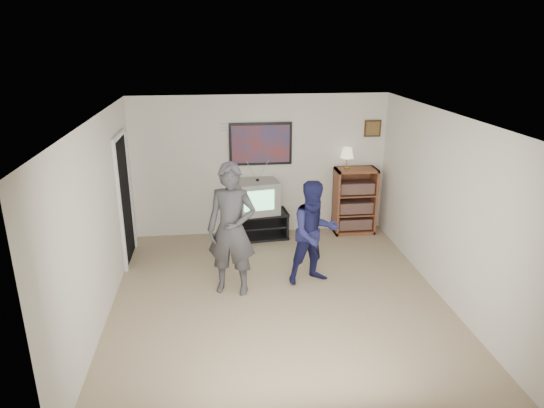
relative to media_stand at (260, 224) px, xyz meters
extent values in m
cube|color=#796D4D|center=(0.04, -2.23, -0.24)|extent=(4.50, 5.00, 0.01)
cube|color=white|center=(0.04, -2.23, 2.26)|extent=(4.50, 5.00, 0.01)
cube|color=silver|center=(0.04, 0.27, 1.01)|extent=(4.50, 0.01, 2.50)
cube|color=silver|center=(-2.21, -2.23, 1.01)|extent=(0.01, 5.00, 2.50)
cube|color=silver|center=(2.29, -2.23, 1.01)|extent=(0.01, 5.00, 2.50)
cube|color=black|center=(0.00, 0.00, 0.22)|extent=(1.01, 0.62, 0.04)
cube|color=black|center=(0.00, 0.00, -0.22)|extent=(1.01, 0.62, 0.04)
cube|color=black|center=(-0.45, 0.00, 0.00)|extent=(0.09, 0.51, 0.48)
cube|color=black|center=(0.45, 0.00, 0.00)|extent=(0.09, 0.51, 0.48)
imported|color=#39383B|center=(-0.56, -1.90, 0.69)|extent=(0.78, 0.62, 1.87)
imported|color=#1A1C49|center=(0.62, -1.74, 0.53)|extent=(0.87, 0.75, 1.54)
cube|color=white|center=(-0.62, -1.70, 0.93)|extent=(0.04, 0.12, 0.04)
cube|color=white|center=(0.66, -1.52, 0.91)|extent=(0.07, 0.13, 0.04)
cube|color=black|center=(0.04, 0.25, 1.41)|extent=(1.10, 0.03, 0.75)
cube|color=white|center=(-0.51, 0.25, 1.71)|extent=(0.28, 0.02, 0.14)
cube|color=#301E0F|center=(2.04, 0.25, 1.64)|extent=(0.30, 0.03, 0.30)
cube|color=black|center=(-2.19, -0.63, 0.76)|extent=(0.03, 0.85, 2.00)
camera|label=1|loc=(-0.74, -8.03, 3.18)|focal=32.00mm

